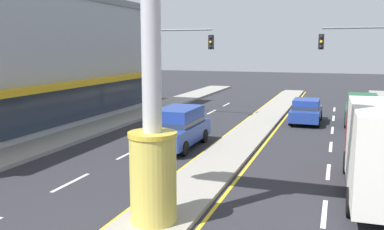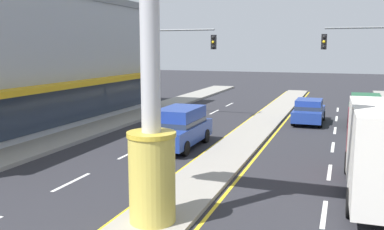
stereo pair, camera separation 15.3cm
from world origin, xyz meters
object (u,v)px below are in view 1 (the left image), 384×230
traffic_light_right_side (371,56)px  suv_near_right_lane (178,127)px  suv_far_right_lane (362,109)px  sedan_mid_left_lane (306,111)px  traffic_light_left_side (171,55)px  district_sign (152,76)px

traffic_light_right_side → suv_near_right_lane: 12.76m
suv_far_right_lane → sedan_mid_left_lane: (-3.30, -0.37, -0.20)m
traffic_light_left_side → suv_far_right_lane: (12.22, 1.16, -3.26)m
sedan_mid_left_lane → suv_near_right_lane: bearing=-121.2°
traffic_light_left_side → sedan_mid_left_lane: size_ratio=1.44×
traffic_light_left_side → sedan_mid_left_lane: bearing=5.1°
suv_near_right_lane → suv_far_right_lane: 12.60m
district_sign → suv_far_right_lane: district_sign is taller
traffic_light_right_side → suv_far_right_lane: traffic_light_right_side is taller
suv_far_right_lane → sedan_mid_left_lane: suv_far_right_lane is taller
traffic_light_left_side → traffic_light_right_side: bearing=2.3°
traffic_light_left_side → district_sign: bearing=-69.6°
traffic_light_right_side → sedan_mid_left_lane: 4.99m
suv_near_right_lane → sedan_mid_left_lane: 10.30m
district_sign → traffic_light_left_side: size_ratio=1.30×
suv_near_right_lane → district_sign: bearing=-73.1°
district_sign → traffic_light_right_side: district_sign is taller
district_sign → traffic_light_left_side: bearing=110.4°
district_sign → sedan_mid_left_lane: bearing=81.4°
traffic_light_right_side → suv_near_right_lane: (-8.92, -8.52, -3.26)m
suv_near_right_lane → suv_far_right_lane: bearing=46.8°
district_sign → suv_far_right_lane: bearing=71.6°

